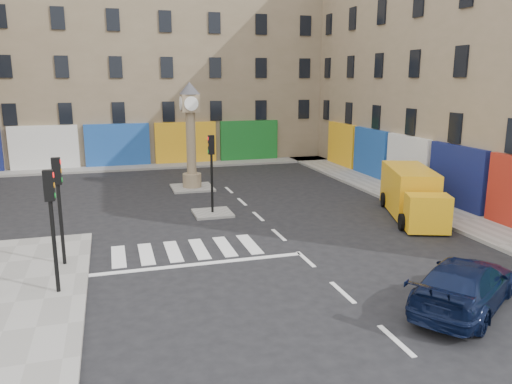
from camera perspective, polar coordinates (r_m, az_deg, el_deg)
name	(u,v)px	position (r m, az deg, el deg)	size (l,w,h in m)	color
ground	(317,269)	(17.44, 6.94, -8.75)	(120.00, 120.00, 0.00)	black
sidewalk_right	(387,190)	(29.83, 14.76, 0.17)	(2.60, 30.00, 0.15)	gray
sidewalk_far	(147,166)	(37.67, -12.32, 2.87)	(32.00, 2.40, 0.15)	gray
island_near	(213,213)	(24.14, -4.99, -2.42)	(1.80, 1.80, 0.12)	gray
island_far	(192,188)	(29.88, -7.29, 0.49)	(2.40, 2.40, 0.12)	gray
building_right	(492,50)	(32.93, 25.33, 14.44)	(10.00, 30.00, 16.00)	#927B5F
building_far	(137,52)	(42.98, -13.49, 15.29)	(32.00, 10.00, 17.00)	#816F56
traffic_light_left_near	(51,212)	(15.61, -22.36, -2.11)	(0.28, 0.22, 3.70)	black
traffic_light_left_far	(59,194)	(17.94, -21.64, -0.21)	(0.28, 0.22, 3.70)	black
traffic_light_island	(212,161)	(23.61, -5.11, 3.52)	(0.28, 0.22, 3.70)	black
clock_pillar	(191,129)	(29.34, -7.48, 7.16)	(1.20, 1.20, 6.10)	#927B5F
navy_sedan	(465,284)	(15.52, 22.77, -9.67)	(1.99, 4.90, 1.42)	black
yellow_van	(412,194)	(24.62, 17.38, -0.17)	(3.76, 6.35, 2.22)	#EEA714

